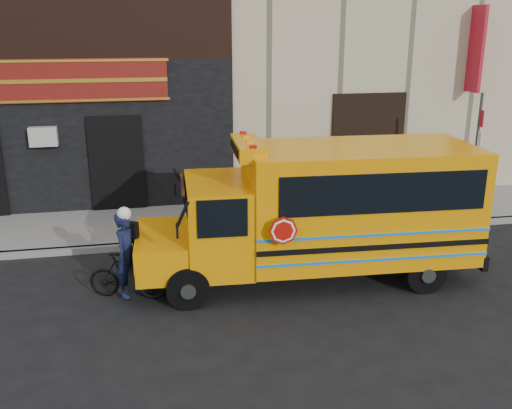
{
  "coord_description": "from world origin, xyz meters",
  "views": [
    {
      "loc": [
        -2.43,
        -10.12,
        5.01
      ],
      "look_at": [
        -0.06,
        1.85,
        1.16
      ],
      "focal_mm": 40.0,
      "sensor_mm": 36.0,
      "label": 1
    }
  ],
  "objects_px": {
    "bicycle": "(127,276)",
    "cyclist": "(127,257)",
    "sign_pole": "(476,152)",
    "school_bus": "(326,208)"
  },
  "relations": [
    {
      "from": "bicycle",
      "to": "sign_pole",
      "type": "bearing_deg",
      "value": -53.27
    },
    {
      "from": "sign_pole",
      "to": "bicycle",
      "type": "xyz_separation_m",
      "value": [
        -8.89,
        -2.91,
        -1.4
      ]
    },
    {
      "from": "bicycle",
      "to": "cyclist",
      "type": "bearing_deg",
      "value": -6.86
    },
    {
      "from": "school_bus",
      "to": "bicycle",
      "type": "height_order",
      "value": "school_bus"
    },
    {
      "from": "school_bus",
      "to": "bicycle",
      "type": "xyz_separation_m",
      "value": [
        -3.97,
        -0.19,
        -1.05
      ]
    },
    {
      "from": "cyclist",
      "to": "sign_pole",
      "type": "bearing_deg",
      "value": -43.62
    },
    {
      "from": "bicycle",
      "to": "cyclist",
      "type": "distance_m",
      "value": 0.37
    },
    {
      "from": "sign_pole",
      "to": "bicycle",
      "type": "relative_size",
      "value": 2.23
    },
    {
      "from": "sign_pole",
      "to": "school_bus",
      "type": "bearing_deg",
      "value": -151.09
    },
    {
      "from": "cyclist",
      "to": "school_bus",
      "type": "bearing_deg",
      "value": -59.41
    }
  ]
}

